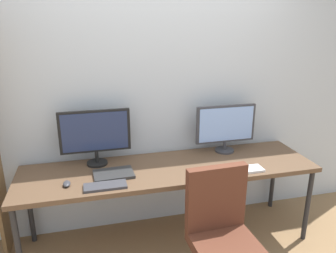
% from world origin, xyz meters
% --- Properties ---
extents(wall_back, '(4.93, 0.10, 2.60)m').
position_xyz_m(wall_back, '(0.00, 1.02, 1.30)').
color(wall_back, silver).
rests_on(wall_back, ground_plane).
extents(desk, '(2.53, 0.68, 0.74)m').
position_xyz_m(desk, '(0.00, 0.60, 0.69)').
color(desk, brown).
rests_on(desk, ground_plane).
extents(office_chair, '(0.52, 0.52, 0.99)m').
position_xyz_m(office_chair, '(0.19, -0.12, 0.40)').
color(office_chair, '#2D2D33').
rests_on(office_chair, ground_plane).
extents(monitor_left, '(0.60, 0.18, 0.49)m').
position_xyz_m(monitor_left, '(-0.60, 0.81, 1.02)').
color(monitor_left, black).
rests_on(monitor_left, desk).
extents(monitor_right, '(0.58, 0.18, 0.45)m').
position_xyz_m(monitor_right, '(0.60, 0.81, 0.99)').
color(monitor_right, '#38383D').
rests_on(monitor_right, desk).
extents(keyboard_left, '(0.32, 0.13, 0.02)m').
position_xyz_m(keyboard_left, '(-0.56, 0.37, 0.75)').
color(keyboard_left, '#38383D').
rests_on(keyboard_left, desk).
extents(keyboard_right, '(0.38, 0.13, 0.02)m').
position_xyz_m(keyboard_right, '(0.56, 0.37, 0.75)').
color(keyboard_right, silver).
rests_on(keyboard_right, desk).
extents(computer_mouse, '(0.06, 0.10, 0.03)m').
position_xyz_m(computer_mouse, '(-0.84, 0.47, 0.76)').
color(computer_mouse, '#38383D').
rests_on(computer_mouse, desk).
extents(laptop_closed, '(0.33, 0.23, 0.02)m').
position_xyz_m(laptop_closed, '(-0.48, 0.55, 0.75)').
color(laptop_closed, '#2D2D2D').
rests_on(laptop_closed, desk).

